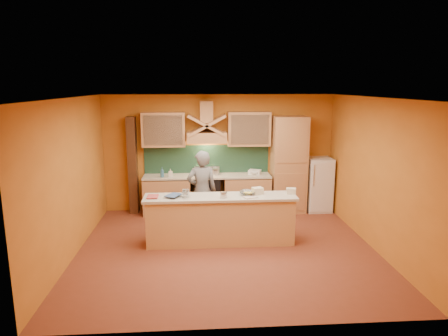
{
  "coord_description": "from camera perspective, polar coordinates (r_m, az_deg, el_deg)",
  "views": [
    {
      "loc": [
        -0.53,
        -7.01,
        3.02
      ],
      "look_at": [
        0.01,
        0.9,
        1.36
      ],
      "focal_mm": 32.0,
      "sensor_mm": 36.0,
      "label": 1
    }
  ],
  "objects": [
    {
      "name": "jar_small",
      "position": [
        7.46,
        -5.58,
        -3.85
      ],
      "size": [
        0.14,
        0.14,
        0.13
      ],
      "primitive_type": "cylinder",
      "rotation": [
        0.0,
        0.0,
        -0.4
      ],
      "color": "white",
      "rests_on": "island_top"
    },
    {
      "name": "grocery_bag_a",
      "position": [
        7.76,
        4.81,
        -3.26
      ],
      "size": [
        0.23,
        0.21,
        0.13
      ],
      "primitive_type": "cube",
      "rotation": [
        0.0,
        0.0,
        0.32
      ],
      "color": "beige",
      "rests_on": "island_top"
    },
    {
      "name": "mixing_bowl",
      "position": [
        7.69,
        3.42,
        -3.57
      ],
      "size": [
        0.38,
        0.38,
        0.07
      ],
      "primitive_type": "imported",
      "rotation": [
        0.0,
        0.0,
        -0.3
      ],
      "color": "silver",
      "rests_on": "island_top"
    },
    {
      "name": "grocery_bag_b",
      "position": [
        7.86,
        9.55,
        -3.25
      ],
      "size": [
        0.2,
        0.17,
        0.11
      ],
      "primitive_type": "cube",
      "rotation": [
        0.0,
        0.0,
        -0.19
      ],
      "color": "beige",
      "rests_on": "island_top"
    },
    {
      "name": "jar_large",
      "position": [
        7.55,
        -5.5,
        -3.62
      ],
      "size": [
        0.13,
        0.13,
        0.14
      ],
      "primitive_type": "cylinder",
      "rotation": [
        0.0,
        0.0,
        -0.03
      ],
      "color": "silver",
      "rests_on": "island_top"
    },
    {
      "name": "wall_front",
      "position": [
        4.82,
        2.67,
        -7.84
      ],
      "size": [
        5.5,
        0.02,
        2.8
      ],
      "primitive_type": "cube",
      "color": "#C57526",
      "rests_on": "floor"
    },
    {
      "name": "book_lower",
      "position": [
        7.64,
        -10.93,
        -4.06
      ],
      "size": [
        0.21,
        0.28,
        0.03
      ],
      "primitive_type": "imported",
      "rotation": [
        0.0,
        0.0,
        -0.0
      ],
      "color": "#B44140",
      "rests_on": "island_top"
    },
    {
      "name": "island_body",
      "position": [
        7.76,
        -0.52,
        -7.6
      ],
      "size": [
        2.8,
        0.55,
        0.88
      ],
      "primitive_type": "cube",
      "color": "#E2B173",
      "rests_on": "floor"
    },
    {
      "name": "wall_left",
      "position": [
        7.53,
        -20.97,
        -1.41
      ],
      "size": [
        0.02,
        5.0,
        2.8
      ],
      "primitive_type": "cube",
      "color": "#C57526",
      "rests_on": "floor"
    },
    {
      "name": "book_upper",
      "position": [
        7.65,
        -7.92,
        -3.79
      ],
      "size": [
        0.35,
        0.38,
        0.02
      ],
      "primitive_type": "imported",
      "rotation": [
        0.0,
        0.0,
        -0.54
      ],
      "color": "#39517E",
      "rests_on": "island_top"
    },
    {
      "name": "fridge",
      "position": [
        9.95,
        13.34,
        -2.29
      ],
      "size": [
        0.58,
        0.6,
        1.3
      ],
      "primitive_type": "cube",
      "color": "white",
      "rests_on": "floor"
    },
    {
      "name": "pot_small",
      "position": [
        9.5,
        -1.27,
        -0.65
      ],
      "size": [
        0.25,
        0.25,
        0.14
      ],
      "primitive_type": "cylinder",
      "rotation": [
        0.0,
        0.0,
        -0.39
      ],
      "color": "#B4B4BB",
      "rests_on": "stove"
    },
    {
      "name": "soap_bottle_b",
      "position": [
        9.32,
        -8.84,
        -0.61
      ],
      "size": [
        0.09,
        0.1,
        0.24
      ],
      "primitive_type": "imported",
      "rotation": [
        0.0,
        0.0,
        0.04
      ],
      "color": "#2F5F82",
      "rests_on": "counter_top"
    },
    {
      "name": "cloth",
      "position": [
        7.52,
        3.76,
        -4.17
      ],
      "size": [
        0.29,
        0.25,
        0.02
      ],
      "primitive_type": "cube",
      "rotation": [
        0.0,
        0.0,
        0.33
      ],
      "color": "beige",
      "rests_on": "island_top"
    },
    {
      "name": "base_cabinet_right",
      "position": [
        9.64,
        3.27,
        -3.79
      ],
      "size": [
        1.1,
        0.6,
        0.86
      ],
      "primitive_type": "cube",
      "color": "tan",
      "rests_on": "floor"
    },
    {
      "name": "backsplash",
      "position": [
        9.66,
        -2.49,
        1.24
      ],
      "size": [
        3.0,
        0.03,
        0.7
      ],
      "primitive_type": "cube",
      "color": "#1A3A2A",
      "rests_on": "wall_back"
    },
    {
      "name": "person",
      "position": [
        8.28,
        -3.17,
        -3.34
      ],
      "size": [
        0.67,
        0.49,
        1.71
      ],
      "primitive_type": "imported",
      "rotation": [
        0.0,
        0.0,
        3.27
      ],
      "color": "slate",
      "rests_on": "floor"
    },
    {
      "name": "kitchen_scale",
      "position": [
        7.46,
        -0.06,
        -3.97
      ],
      "size": [
        0.12,
        0.12,
        0.09
      ],
      "primitive_type": "cube",
      "rotation": [
        0.0,
        0.0,
        -0.17
      ],
      "color": "silver",
      "rests_on": "island_top"
    },
    {
      "name": "counter_top",
      "position": [
        9.45,
        -2.42,
        -1.16
      ],
      "size": [
        3.0,
        0.62,
        0.04
      ],
      "primitive_type": "cube",
      "color": "beige",
      "rests_on": "base_cabinet_left"
    },
    {
      "name": "ceiling",
      "position": [
        7.03,
        0.42,
        10.02
      ],
      "size": [
        5.5,
        5.0,
        0.01
      ],
      "primitive_type": "cube",
      "color": "white",
      "rests_on": "wall_back"
    },
    {
      "name": "island_top",
      "position": [
        7.61,
        -0.53,
        -4.19
      ],
      "size": [
        2.9,
        0.62,
        0.05
      ],
      "primitive_type": "cube",
      "color": "beige",
      "rests_on": "island_body"
    },
    {
      "name": "pantry_column",
      "position": [
        9.64,
        9.22,
        0.48
      ],
      "size": [
        0.8,
        0.6,
        2.3
      ],
      "primitive_type": "cube",
      "color": "tan",
      "rests_on": "floor"
    },
    {
      "name": "upper_cabinet_left",
      "position": [
        9.42,
        -8.62,
        5.47
      ],
      "size": [
        1.0,
        0.35,
        0.8
      ],
      "primitive_type": "cube",
      "color": "tan",
      "rests_on": "wall_back"
    },
    {
      "name": "upper_cabinet_right",
      "position": [
        9.47,
        3.59,
        5.61
      ],
      "size": [
        1.0,
        0.35,
        0.8
      ],
      "primitive_type": "cube",
      "color": "tan",
      "rests_on": "wall_back"
    },
    {
      "name": "hood_chimney",
      "position": [
        9.38,
        -2.53,
        8.01
      ],
      "size": [
        0.3,
        0.3,
        0.5
      ],
      "primitive_type": "cube",
      "color": "tan",
      "rests_on": "wall_back"
    },
    {
      "name": "base_cabinet_left",
      "position": [
        9.59,
        -8.09,
        -3.97
      ],
      "size": [
        1.1,
        0.6,
        0.86
      ],
      "primitive_type": "cube",
      "color": "tan",
      "rests_on": "floor"
    },
    {
      "name": "wall_back",
      "position": [
        9.66,
        -0.72,
        2.16
      ],
      "size": [
        5.5,
        0.02,
        2.8
      ],
      "primitive_type": "cube",
      "color": "#C57526",
      "rests_on": "floor"
    },
    {
      "name": "pot_large",
      "position": [
        9.43,
        -3.42,
        -0.72
      ],
      "size": [
        0.27,
        0.27,
        0.16
      ],
      "primitive_type": "cylinder",
      "rotation": [
        0.0,
        0.0,
        -0.27
      ],
      "color": "#B6B6BD",
      "rests_on": "stove"
    },
    {
      "name": "dish_rack",
      "position": [
        9.59,
        4.4,
        -0.56
      ],
      "size": [
        0.34,
        0.31,
        0.1
      ],
      "primitive_type": "cube",
      "rotation": [
        0.0,
        0.0,
        -0.38
      ],
      "color": "white",
      "rests_on": "counter_top"
    },
    {
      "name": "soap_bottle_a",
      "position": [
        9.35,
        -7.66,
        -0.69
      ],
      "size": [
        0.1,
        0.1,
        0.19
      ],
      "primitive_type": "imported",
      "rotation": [
        0.0,
        0.0,
        -0.16
      ],
      "color": "silver",
      "rests_on": "counter_top"
    },
    {
      "name": "range_hood",
      "position": [
        9.34,
        -2.48,
        4.42
      ],
      "size": [
        0.92,
        0.5,
        0.24
      ],
      "primitive_type": "cube",
      "color": "tan",
      "rests_on": "wall_back"
    },
    {
      "name": "trim_column_left",
      "position": [
        9.66,
        -12.89,
        0.35
      ],
      "size": [
        0.2,
        0.3,
        2.3
      ],
      "primitive_type": "cube",
      "color": "#472816",
      "rests_on": "floor"
    },
    {
      "name": "bowl_back",
      "position": [
        9.55,
        4.44,
        -0.7
      ],
      "size": [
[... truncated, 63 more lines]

